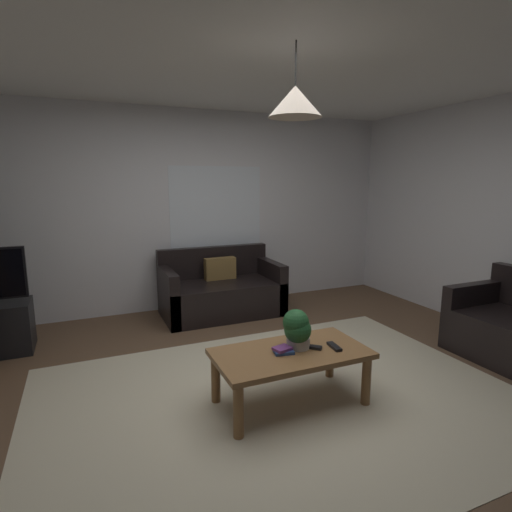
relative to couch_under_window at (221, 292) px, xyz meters
The scene contains 13 objects.
floor 2.01m from the couch_under_window, 96.89° to the right, with size 5.70×4.88×0.02m, color brown.
rug 2.20m from the couch_under_window, 96.26° to the right, with size 3.70×2.68×0.01m, color beige.
wall_back 1.15m from the couch_under_window, 115.61° to the left, with size 5.82×0.06×2.57m, color silver.
ceiling 3.04m from the couch_under_window, 96.89° to the right, with size 5.70×4.88×0.02m, color white.
window_pane 1.10m from the couch_under_window, 76.91° to the left, with size 1.26×0.01×1.18m, color white.
couch_under_window is the anchor object (origin of this frame).
coffee_table 2.24m from the couch_under_window, 95.01° to the right, with size 1.15×0.60×0.42m.
book_on_table_0 2.26m from the couch_under_window, 96.71° to the right, with size 0.14×0.10×0.02m, color #2D4C8C.
book_on_table_1 2.26m from the couch_under_window, 96.93° to the right, with size 0.12×0.10×0.02m, color #72387F.
remote_on_table_0 2.25m from the couch_under_window, 90.81° to the right, with size 0.05×0.16×0.02m, color black.
remote_on_table_1 2.32m from the couch_under_window, 86.70° to the right, with size 0.05×0.16×0.02m, color black.
potted_plant_on_table 2.23m from the couch_under_window, 93.51° to the right, with size 0.22×0.22×0.31m.
pendant_lamp 2.95m from the couch_under_window, 95.01° to the right, with size 0.37×0.37×0.48m.
Camera 1 is at (-1.32, -2.76, 1.67)m, focal length 28.40 mm.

